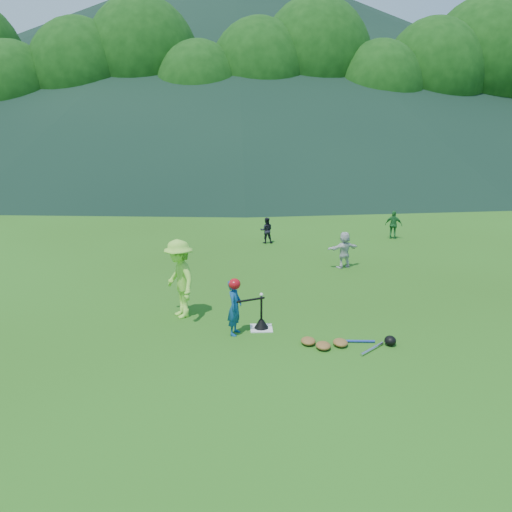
{
  "coord_description": "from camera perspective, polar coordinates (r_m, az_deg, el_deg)",
  "views": [
    {
      "loc": [
        -0.53,
        -9.55,
        4.03
      ],
      "look_at": [
        0.0,
        2.5,
        0.9
      ],
      "focal_mm": 35.0,
      "sensor_mm": 36.0,
      "label": 1
    }
  ],
  "objects": [
    {
      "name": "ground",
      "position": [
        10.38,
        0.61,
        -8.3
      ],
      "size": [
        120.0,
        120.0,
        0.0
      ],
      "primitive_type": "plane",
      "color": "#265112",
      "rests_on": "ground"
    },
    {
      "name": "home_plate",
      "position": [
        10.37,
        0.61,
        -8.25
      ],
      "size": [
        0.45,
        0.45,
        0.02
      ],
      "primitive_type": "cube",
      "color": "silver",
      "rests_on": "ground"
    },
    {
      "name": "baseball",
      "position": [
        10.11,
        0.62,
        -4.44
      ],
      "size": [
        0.08,
        0.08,
        0.08
      ],
      "primitive_type": "sphere",
      "color": "white",
      "rests_on": "batting_tee"
    },
    {
      "name": "batter_child",
      "position": [
        9.93,
        -2.45,
        -5.88
      ],
      "size": [
        0.38,
        0.47,
        1.13
      ],
      "primitive_type": "imported",
      "rotation": [
        0.0,
        0.0,
        1.28
      ],
      "color": "navy",
      "rests_on": "ground"
    },
    {
      "name": "adult_coach",
      "position": [
        10.86,
        -8.74,
        -2.6
      ],
      "size": [
        1.07,
        1.28,
        1.72
      ],
      "primitive_type": "imported",
      "rotation": [
        0.0,
        0.0,
        -1.1
      ],
      "color": "#93E242",
      "rests_on": "ground"
    },
    {
      "name": "fielder_b",
      "position": [
        17.75,
        1.2,
        2.95
      ],
      "size": [
        0.45,
        0.35,
        0.93
      ],
      "primitive_type": "imported",
      "rotation": [
        0.0,
        0.0,
        3.15
      ],
      "color": "black",
      "rests_on": "ground"
    },
    {
      "name": "fielder_c",
      "position": [
        19.14,
        15.45,
        3.45
      ],
      "size": [
        0.66,
        0.49,
        1.05
      ],
      "primitive_type": "imported",
      "rotation": [
        0.0,
        0.0,
        2.71
      ],
      "color": "#206D2E",
      "rests_on": "ground"
    },
    {
      "name": "fielder_d",
      "position": [
        14.83,
        10.05,
        0.7
      ],
      "size": [
        1.05,
        0.65,
        1.08
      ],
      "primitive_type": "imported",
      "rotation": [
        0.0,
        0.0,
        3.5
      ],
      "color": "silver",
      "rests_on": "ground"
    },
    {
      "name": "batting_tee",
      "position": [
        10.33,
        0.62,
        -7.64
      ],
      "size": [
        0.3,
        0.3,
        0.68
      ],
      "color": "black",
      "rests_on": "home_plate"
    },
    {
      "name": "batter_gear",
      "position": [
        9.78,
        -2.33,
        -3.36
      ],
      "size": [
        0.72,
        0.28,
        0.49
      ],
      "color": "#AD0B14",
      "rests_on": "ground"
    },
    {
      "name": "equipment_pile",
      "position": [
        9.71,
        9.65,
        -9.75
      ],
      "size": [
        1.8,
        0.75,
        0.19
      ],
      "color": "olive",
      "rests_on": "ground"
    },
    {
      "name": "outfield_fence",
      "position": [
        37.7,
        -1.73,
        9.45
      ],
      "size": [
        70.07,
        0.08,
        1.33
      ],
      "color": "gray",
      "rests_on": "ground"
    },
    {
      "name": "tree_line",
      "position": [
        43.58,
        -1.64,
        20.03
      ],
      "size": [
        70.04,
        11.4,
        14.82
      ],
      "color": "#382314",
      "rests_on": "ground"
    },
    {
      "name": "distant_hills",
      "position": [
        92.29,
        -7.42,
        21.23
      ],
      "size": [
        155.0,
        140.0,
        32.0
      ],
      "color": "black",
      "rests_on": "ground"
    }
  ]
}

